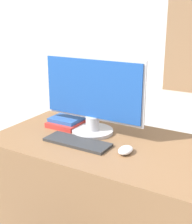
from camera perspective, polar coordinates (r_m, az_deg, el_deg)
The scene contains 5 objects.
desk at distance 1.91m, azimuth 2.96°, elevation -15.90°, with size 1.36×0.71×0.74m.
monitor at distance 1.80m, azimuth -0.63°, elevation 2.97°, with size 0.65×0.25×0.45m.
keyboard at distance 1.73m, azimuth -3.44°, elevation -5.53°, with size 0.38×0.14×0.02m.
mouse at distance 1.61m, azimuth 5.41°, elevation -6.95°, with size 0.07×0.11×0.04m.
book_stack at distance 2.01m, azimuth -5.00°, elevation -1.56°, with size 0.20×0.25×0.05m.
Camera 1 is at (0.72, -1.06, 1.43)m, focal length 50.00 mm.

